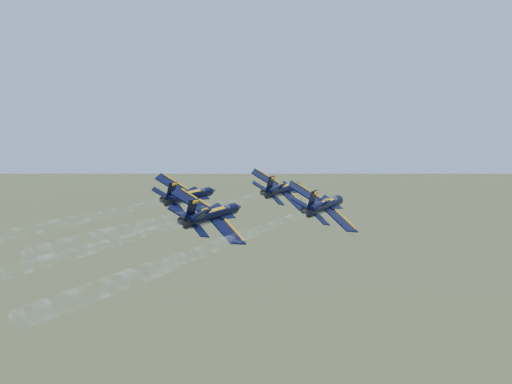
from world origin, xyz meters
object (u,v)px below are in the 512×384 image
at_px(jet_lead, 283,189).
at_px(jet_left, 190,196).
at_px(jet_slot, 213,214).
at_px(jet_right, 325,205).

height_order(jet_lead, jet_left, same).
bearing_deg(jet_slot, jet_lead, 93.12).
bearing_deg(jet_slot, jet_left, 131.22).
relative_size(jet_lead, jet_right, 1.00).
distance_m(jet_right, jet_slot, 16.58).
bearing_deg(jet_lead, jet_slot, -86.88).
bearing_deg(jet_slot, jet_right, 52.12).
xyz_separation_m(jet_left, jet_slot, (10.66, -13.06, 0.00)).
relative_size(jet_right, jet_slot, 1.00).
bearing_deg(jet_lead, jet_left, -127.41).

